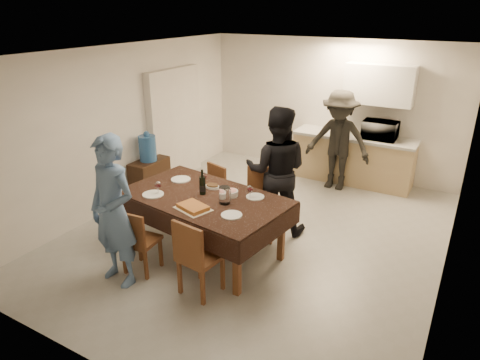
% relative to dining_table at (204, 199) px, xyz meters
% --- Properties ---
extents(floor, '(5.00, 6.00, 0.02)m').
position_rel_dining_table_xyz_m(floor, '(0.40, 0.83, -0.80)').
color(floor, '#A3A39E').
rests_on(floor, ground).
extents(ceiling, '(5.00, 6.00, 0.02)m').
position_rel_dining_table_xyz_m(ceiling, '(0.40, 0.83, 1.80)').
color(ceiling, white).
rests_on(ceiling, wall_back).
extents(wall_back, '(5.00, 0.02, 2.60)m').
position_rel_dining_table_xyz_m(wall_back, '(0.40, 3.83, 0.50)').
color(wall_back, beige).
rests_on(wall_back, floor).
extents(wall_front, '(5.00, 0.02, 2.60)m').
position_rel_dining_table_xyz_m(wall_front, '(0.40, -2.17, 0.50)').
color(wall_front, beige).
rests_on(wall_front, floor).
extents(wall_left, '(0.02, 6.00, 2.60)m').
position_rel_dining_table_xyz_m(wall_left, '(-2.10, 0.83, 0.50)').
color(wall_left, beige).
rests_on(wall_left, floor).
extents(wall_right, '(0.02, 6.00, 2.60)m').
position_rel_dining_table_xyz_m(wall_right, '(2.90, 0.83, 0.50)').
color(wall_right, beige).
rests_on(wall_right, floor).
extents(stub_partition, '(0.15, 1.40, 2.10)m').
position_rel_dining_table_xyz_m(stub_partition, '(-2.02, 2.03, 0.25)').
color(stub_partition, silver).
rests_on(stub_partition, floor).
extents(kitchen_base_cabinet, '(2.20, 0.60, 0.86)m').
position_rel_dining_table_xyz_m(kitchen_base_cabinet, '(1.00, 3.51, -0.37)').
color(kitchen_base_cabinet, tan).
rests_on(kitchen_base_cabinet, floor).
extents(kitchen_worktop, '(2.24, 0.64, 0.05)m').
position_rel_dining_table_xyz_m(kitchen_worktop, '(1.00, 3.51, 0.08)').
color(kitchen_worktop, '#A7A7A2').
rests_on(kitchen_worktop, kitchen_base_cabinet).
extents(upper_cabinet, '(1.20, 0.34, 0.70)m').
position_rel_dining_table_xyz_m(upper_cabinet, '(1.30, 3.65, 1.05)').
color(upper_cabinet, silver).
rests_on(upper_cabinet, wall_back).
extents(dining_table, '(2.30, 1.54, 0.84)m').
position_rel_dining_table_xyz_m(dining_table, '(0.00, 0.00, 0.00)').
color(dining_table, black).
rests_on(dining_table, floor).
extents(chair_near_left, '(0.44, 0.44, 0.47)m').
position_rel_dining_table_xyz_m(chair_near_left, '(-0.45, -0.83, -0.27)').
color(chair_near_left, brown).
rests_on(chair_near_left, floor).
extents(chair_near_right, '(0.49, 0.49, 0.52)m').
position_rel_dining_table_xyz_m(chair_near_right, '(0.45, -0.84, -0.21)').
color(chair_near_right, brown).
rests_on(chair_near_right, floor).
extents(chair_far_left, '(0.51, 0.52, 0.49)m').
position_rel_dining_table_xyz_m(chair_far_left, '(-0.45, 0.66, -0.25)').
color(chair_far_left, brown).
rests_on(chair_far_left, floor).
extents(chair_far_right, '(0.58, 0.59, 0.55)m').
position_rel_dining_table_xyz_m(chair_far_right, '(0.45, 0.65, -0.18)').
color(chair_far_right, brown).
rests_on(chair_far_right, floor).
extents(console, '(0.36, 0.72, 0.67)m').
position_rel_dining_table_xyz_m(console, '(-1.88, 1.07, -0.47)').
color(console, black).
rests_on(console, floor).
extents(water_jug, '(0.29, 0.29, 0.44)m').
position_rel_dining_table_xyz_m(water_jug, '(-1.88, 1.07, 0.09)').
color(water_jug, '#356CB3').
rests_on(water_jug, console).
extents(wine_bottle, '(0.08, 0.08, 0.34)m').
position_rel_dining_table_xyz_m(wine_bottle, '(-0.05, 0.05, 0.21)').
color(wine_bottle, black).
rests_on(wine_bottle, dining_table).
extents(water_pitcher, '(0.14, 0.14, 0.22)m').
position_rel_dining_table_xyz_m(water_pitcher, '(0.35, -0.05, 0.15)').
color(water_pitcher, white).
rests_on(water_pitcher, dining_table).
extents(savoury_tart, '(0.49, 0.42, 0.05)m').
position_rel_dining_table_xyz_m(savoury_tart, '(0.10, -0.38, 0.06)').
color(savoury_tart, '#CB803B').
rests_on(savoury_tart, dining_table).
extents(salad_bowl, '(0.19, 0.19, 0.08)m').
position_rel_dining_table_xyz_m(salad_bowl, '(0.30, 0.18, 0.08)').
color(salad_bowl, white).
rests_on(salad_bowl, dining_table).
extents(mushroom_dish, '(0.19, 0.19, 0.03)m').
position_rel_dining_table_xyz_m(mushroom_dish, '(-0.05, 0.28, 0.06)').
color(mushroom_dish, white).
rests_on(mushroom_dish, dining_table).
extents(wine_glass_a, '(0.08, 0.08, 0.18)m').
position_rel_dining_table_xyz_m(wine_glass_a, '(-0.55, -0.25, 0.13)').
color(wine_glass_a, white).
rests_on(wine_glass_a, dining_table).
extents(wine_glass_b, '(0.08, 0.08, 0.18)m').
position_rel_dining_table_xyz_m(wine_glass_b, '(0.55, 0.25, 0.13)').
color(wine_glass_b, white).
rests_on(wine_glass_b, dining_table).
extents(wine_glass_c, '(0.08, 0.08, 0.19)m').
position_rel_dining_table_xyz_m(wine_glass_c, '(-0.20, 0.30, 0.13)').
color(wine_glass_c, white).
rests_on(wine_glass_c, dining_table).
extents(plate_near_left, '(0.28, 0.28, 0.02)m').
position_rel_dining_table_xyz_m(plate_near_left, '(-0.60, -0.30, 0.05)').
color(plate_near_left, white).
rests_on(plate_near_left, dining_table).
extents(plate_near_right, '(0.25, 0.25, 0.01)m').
position_rel_dining_table_xyz_m(plate_near_right, '(0.60, -0.30, 0.05)').
color(plate_near_right, white).
rests_on(plate_near_right, dining_table).
extents(plate_far_left, '(0.28, 0.28, 0.02)m').
position_rel_dining_table_xyz_m(plate_far_left, '(-0.60, 0.30, 0.05)').
color(plate_far_left, white).
rests_on(plate_far_left, dining_table).
extents(plate_far_right, '(0.24, 0.24, 0.01)m').
position_rel_dining_table_xyz_m(plate_far_right, '(0.60, 0.30, 0.05)').
color(plate_far_right, white).
rests_on(plate_far_right, dining_table).
extents(microwave, '(0.60, 0.40, 0.33)m').
position_rel_dining_table_xyz_m(microwave, '(1.44, 3.51, 0.27)').
color(microwave, silver).
rests_on(microwave, kitchen_worktop).
extents(person_near, '(0.71, 0.50, 1.85)m').
position_rel_dining_table_xyz_m(person_near, '(-0.55, -1.05, 0.13)').
color(person_near, '#5474A2').
rests_on(person_near, floor).
extents(person_far, '(1.10, 0.97, 1.88)m').
position_rel_dining_table_xyz_m(person_far, '(0.55, 1.05, 0.14)').
color(person_far, black).
rests_on(person_far, floor).
extents(person_kitchen, '(1.17, 0.67, 1.81)m').
position_rel_dining_table_xyz_m(person_kitchen, '(0.82, 3.06, 0.10)').
color(person_kitchen, black).
rests_on(person_kitchen, floor).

